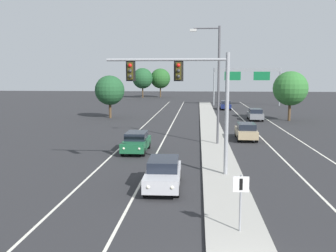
% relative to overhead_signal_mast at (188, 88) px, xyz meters
% --- Properties ---
extents(median_island, '(2.40, 110.00, 0.15)m').
position_rel_overhead_signal_mast_xyz_m(median_island, '(2.09, 5.79, -5.23)').
color(median_island, '#9E9B93').
rests_on(median_island, ground).
extents(lane_stripe_oncoming_center, '(0.14, 100.00, 0.01)m').
position_rel_overhead_signal_mast_xyz_m(lane_stripe_oncoming_center, '(-2.61, 12.79, -5.30)').
color(lane_stripe_oncoming_center, silver).
rests_on(lane_stripe_oncoming_center, ground).
extents(lane_stripe_receding_center, '(0.14, 100.00, 0.01)m').
position_rel_overhead_signal_mast_xyz_m(lane_stripe_receding_center, '(6.79, 12.79, -5.30)').
color(lane_stripe_receding_center, silver).
rests_on(lane_stripe_receding_center, ground).
extents(edge_stripe_left, '(0.14, 100.00, 0.01)m').
position_rel_overhead_signal_mast_xyz_m(edge_stripe_left, '(-5.91, 12.79, -5.30)').
color(edge_stripe_left, silver).
rests_on(edge_stripe_left, ground).
extents(edge_stripe_right, '(0.14, 100.00, 0.01)m').
position_rel_overhead_signal_mast_xyz_m(edge_stripe_right, '(10.09, 12.79, -5.30)').
color(edge_stripe_right, silver).
rests_on(edge_stripe_right, ground).
extents(overhead_signal_mast, '(7.24, 0.44, 7.20)m').
position_rel_overhead_signal_mast_xyz_m(overhead_signal_mast, '(0.00, 0.00, 0.00)').
color(overhead_signal_mast, gray).
rests_on(overhead_signal_mast, median_island).
extents(median_sign_post, '(0.60, 0.10, 2.20)m').
position_rel_overhead_signal_mast_xyz_m(median_sign_post, '(2.21, -8.24, -3.72)').
color(median_sign_post, gray).
rests_on(median_sign_post, median_island).
extents(street_lamp_median, '(2.58, 0.28, 10.00)m').
position_rel_overhead_signal_mast_xyz_m(street_lamp_median, '(2.08, 10.06, 0.49)').
color(street_lamp_median, '#4C4C51').
rests_on(street_lamp_median, median_island).
extents(car_oncoming_silver, '(1.90, 4.50, 1.58)m').
position_rel_overhead_signal_mast_xyz_m(car_oncoming_silver, '(-1.26, -2.54, -4.49)').
color(car_oncoming_silver, '#B7B7BC').
rests_on(car_oncoming_silver, ground).
extents(car_oncoming_green, '(1.83, 4.47, 1.58)m').
position_rel_overhead_signal_mast_xyz_m(car_oncoming_green, '(-4.27, 6.65, -4.49)').
color(car_oncoming_green, '#195633').
rests_on(car_oncoming_green, ground).
extents(car_receding_tan, '(1.90, 4.50, 1.58)m').
position_rel_overhead_signal_mast_xyz_m(car_receding_tan, '(5.14, 13.10, -4.49)').
color(car_receding_tan, tan).
rests_on(car_receding_tan, ground).
extents(car_receding_grey, '(1.93, 4.51, 1.58)m').
position_rel_overhead_signal_mast_xyz_m(car_receding_grey, '(8.31, 28.55, -4.49)').
color(car_receding_grey, slate).
rests_on(car_receding_grey, ground).
extents(car_receding_navy, '(1.83, 4.47, 1.58)m').
position_rel_overhead_signal_mast_xyz_m(car_receding_navy, '(5.44, 44.16, -4.49)').
color(car_receding_navy, '#141E4C').
rests_on(car_receding_navy, ground).
extents(highway_sign_gantry, '(13.28, 0.42, 7.50)m').
position_rel_overhead_signal_mast_xyz_m(highway_sign_gantry, '(10.29, 53.36, 0.86)').
color(highway_sign_gantry, gray).
rests_on(highway_sign_gantry, ground).
extents(tree_far_left_c, '(5.51, 5.51, 7.97)m').
position_rel_overhead_signal_mast_xyz_m(tree_far_left_c, '(-14.33, 77.34, -0.10)').
color(tree_far_left_c, '#4C3823').
rests_on(tree_far_left_c, ground).
extents(tree_far_right_c, '(4.56, 4.56, 6.59)m').
position_rel_overhead_signal_mast_xyz_m(tree_far_right_c, '(12.78, 28.42, -1.00)').
color(tree_far_right_c, '#4C3823').
rests_on(tree_far_right_c, ground).
extents(tree_far_left_b, '(5.46, 5.46, 7.90)m').
position_rel_overhead_signal_mast_xyz_m(tree_far_left_b, '(-9.78, 80.03, -0.15)').
color(tree_far_left_b, '#4C3823').
rests_on(tree_far_left_b, ground).
extents(tree_far_left_a, '(4.16, 4.16, 6.03)m').
position_rel_overhead_signal_mast_xyz_m(tree_far_left_a, '(-11.86, 29.60, -1.38)').
color(tree_far_left_a, '#4C3823').
rests_on(tree_far_left_a, ground).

